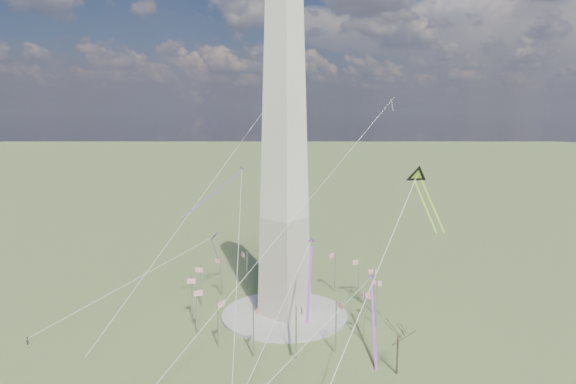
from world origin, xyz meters
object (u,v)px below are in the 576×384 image
Objects in this scene: washington_monument at (284,149)px; person_west at (28,341)px; tree_near at (398,333)px; kite_delta_black at (419,179)px.

person_west is (-39.19, -54.61, -47.00)m from washington_monument.
washington_monument is at bearing -102.39° from person_west.
tree_near is 7.07× the size of person_west.
kite_delta_black is at bearing -115.23° from person_west.
tree_near is 91.65m from person_west.
tree_near is at bearing -127.38° from person_west.
kite_delta_black reaches higher than tree_near.
person_west is at bearing -150.65° from tree_near.
person_west is 106.35m from kite_delta_black.
kite_delta_black is (34.50, 10.58, -6.62)m from washington_monument.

